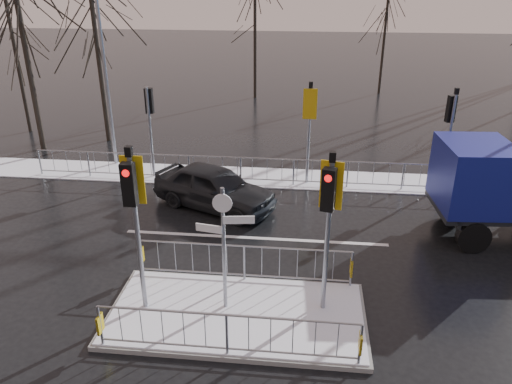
# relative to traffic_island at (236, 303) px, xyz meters

# --- Properties ---
(ground) EXTENTS (120.00, 120.00, 0.00)m
(ground) POSITION_rel_traffic_island_xyz_m (0.01, -0.01, -0.39)
(ground) COLOR black
(ground) RESTS_ON ground
(snow_verge) EXTENTS (30.00, 2.00, 0.04)m
(snow_verge) POSITION_rel_traffic_island_xyz_m (0.01, 8.59, -0.37)
(snow_verge) COLOR white
(snow_verge) RESTS_ON ground
(lane_markings) EXTENTS (8.00, 11.38, 0.01)m
(lane_markings) POSITION_rel_traffic_island_xyz_m (0.01, -0.34, -0.39)
(lane_markings) COLOR silver
(lane_markings) RESTS_ON ground
(traffic_island) EXTENTS (6.00, 3.04, 4.15)m
(traffic_island) POSITION_rel_traffic_island_xyz_m (0.00, 0.00, 0.00)
(traffic_island) COLOR slate
(traffic_island) RESTS_ON ground
(far_kerb_fixtures) EXTENTS (18.00, 0.65, 3.83)m
(far_kerb_fixtures) POSITION_rel_traffic_island_xyz_m (0.31, 8.08, 0.63)
(far_kerb_fixtures) COLOR gray
(far_kerb_fixtures) RESTS_ON ground
(car_far_lane) EXTENTS (4.66, 3.38, 1.48)m
(car_far_lane) POSITION_rel_traffic_island_xyz_m (-1.59, 5.82, 0.35)
(car_far_lane) COLOR black
(car_far_lane) RESTS_ON ground
(flatbed_truck) EXTENTS (6.49, 2.73, 2.95)m
(flatbed_truck) POSITION_rel_traffic_island_xyz_m (7.26, 4.77, 1.18)
(flatbed_truck) COLOR black
(flatbed_truck) RESTS_ON ground
(tree_near_a) EXTENTS (4.75, 4.75, 8.97)m
(tree_near_a) POSITION_rel_traffic_island_xyz_m (-10.49, 10.99, 5.72)
(tree_near_a) COLOR black
(tree_near_a) RESTS_ON ground
(tree_near_b) EXTENTS (4.00, 4.00, 7.55)m
(tree_near_b) POSITION_rel_traffic_island_xyz_m (-7.99, 12.49, 4.76)
(tree_near_b) COLOR black
(tree_near_b) RESTS_ON ground
(tree_near_c) EXTENTS (3.50, 3.50, 6.61)m
(tree_near_c) POSITION_rel_traffic_island_xyz_m (-12.49, 13.49, 4.11)
(tree_near_c) COLOR black
(tree_near_c) RESTS_ON ground
(tree_far_a) EXTENTS (3.75, 3.75, 7.08)m
(tree_far_a) POSITION_rel_traffic_island_xyz_m (-1.99, 21.99, 4.43)
(tree_far_a) COLOR black
(tree_far_a) RESTS_ON ground
(tree_far_b) EXTENTS (3.25, 3.25, 6.14)m
(tree_far_b) POSITION_rel_traffic_island_xyz_m (6.01, 23.99, 3.79)
(tree_far_b) COLOR black
(tree_far_b) RESTS_ON ground
(street_lamp_left) EXTENTS (1.25, 0.18, 8.20)m
(street_lamp_left) POSITION_rel_traffic_island_xyz_m (-6.42, 9.49, 4.10)
(street_lamp_left) COLOR gray
(street_lamp_left) RESTS_ON ground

